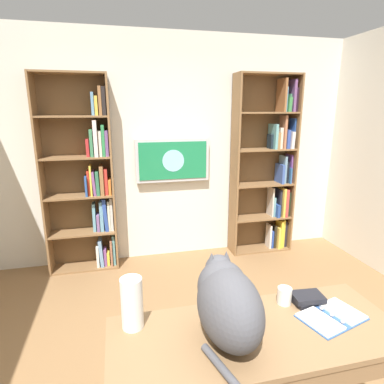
% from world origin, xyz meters
% --- Properties ---
extents(wall_back, '(4.52, 0.06, 2.70)m').
position_xyz_m(wall_back, '(0.00, -2.23, 1.35)').
color(wall_back, silver).
rests_on(wall_back, ground).
extents(bookshelf_left, '(0.80, 0.28, 2.25)m').
position_xyz_m(bookshelf_left, '(-1.22, -2.06, 1.10)').
color(bookshelf_left, brown).
rests_on(bookshelf_left, ground).
extents(bookshelf_right, '(0.77, 0.28, 2.21)m').
position_xyz_m(bookshelf_right, '(1.02, -2.06, 1.07)').
color(bookshelf_right, brown).
rests_on(bookshelf_right, ground).
extents(wall_mounted_tv, '(0.89, 0.07, 0.52)m').
position_xyz_m(wall_mounted_tv, '(0.03, -2.15, 1.23)').
color(wall_mounted_tv, '#B7B7BC').
extents(desk, '(1.48, 0.58, 0.75)m').
position_xyz_m(desk, '(0.05, 0.41, 0.63)').
color(desk, olive).
rests_on(desk, ground).
extents(cat, '(0.29, 0.60, 0.38)m').
position_xyz_m(cat, '(0.22, 0.38, 0.95)').
color(cat, '#4C4C51').
rests_on(cat, desk).
extents(open_binder, '(0.38, 0.30, 0.02)m').
position_xyz_m(open_binder, '(-0.37, 0.38, 0.76)').
color(open_binder, '#335999').
rests_on(open_binder, desk).
extents(paper_towel_roll, '(0.11, 0.11, 0.27)m').
position_xyz_m(paper_towel_roll, '(0.66, 0.21, 0.89)').
color(paper_towel_roll, white).
rests_on(paper_towel_roll, desk).
extents(coffee_mug, '(0.08, 0.08, 0.10)m').
position_xyz_m(coffee_mug, '(-0.19, 0.20, 0.80)').
color(coffee_mug, white).
rests_on(coffee_mug, desk).
extents(desk_book_stack, '(0.18, 0.14, 0.05)m').
position_xyz_m(desk_book_stack, '(-0.32, 0.23, 0.78)').
color(desk_book_stack, black).
rests_on(desk_book_stack, desk).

